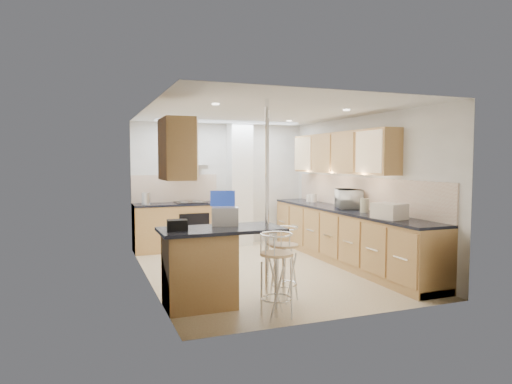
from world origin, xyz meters
name	(u,v)px	position (x,y,z in m)	size (l,w,h in m)	color
ground	(263,270)	(0.00, 0.00, 0.00)	(4.80, 4.80, 0.00)	tan
room_shell	(273,173)	(0.32, 0.38, 1.54)	(3.64, 4.84, 2.51)	white
right_counter	(345,236)	(1.50, 0.00, 0.46)	(0.63, 4.40, 0.92)	#B58048
back_counter	(178,226)	(-0.95, 2.10, 0.46)	(1.70, 0.63, 0.92)	#B58048
peninsula	(221,266)	(-1.12, -1.45, 0.48)	(1.47, 0.72, 0.94)	#B58048
microwave	(349,199)	(1.62, 0.08, 1.08)	(0.60, 0.40, 0.33)	white
laptop	(225,216)	(-1.01, -1.25, 1.05)	(0.33, 0.25, 0.23)	#9C9FA4
bag	(177,225)	(-1.66, -1.47, 1.00)	(0.23, 0.17, 0.12)	black
bar_stool_near	(276,275)	(-0.68, -2.10, 0.48)	(0.39, 0.39, 0.96)	#DDBA77
bar_stool_end	(284,264)	(-0.35, -1.57, 0.46)	(0.38, 0.38, 0.93)	#DDBA77
jar_a	(314,198)	(1.59, 1.32, 1.00)	(0.12, 0.12, 0.16)	silver
jar_b	(309,198)	(1.54, 1.41, 1.00)	(0.11, 0.11, 0.15)	silver
jar_c	(364,205)	(1.52, -0.53, 1.03)	(0.14, 0.14, 0.22)	#ACA88A
jar_d	(385,212)	(1.47, -1.14, 0.99)	(0.10, 0.10, 0.15)	white
bread_bin	(389,211)	(1.39, -1.34, 1.03)	(0.33, 0.42, 0.22)	silver
kettle	(146,199)	(-1.57, 1.99, 1.03)	(0.16, 0.16, 0.23)	#BABCBF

